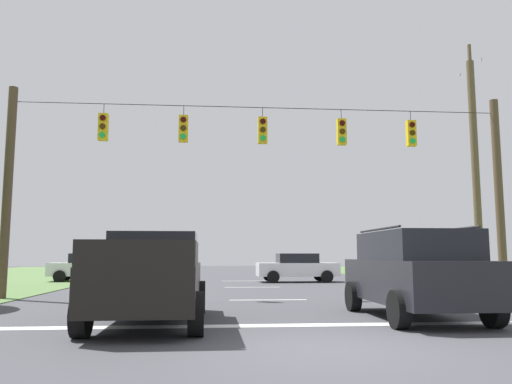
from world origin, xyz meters
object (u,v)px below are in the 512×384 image
at_px(overhead_signal_span, 263,178).
at_px(distant_car_crossing_white, 297,267).
at_px(pickup_truck, 152,277).
at_px(suv_black, 414,272).
at_px(distant_car_far_parked, 90,267).
at_px(utility_pole_mid_right, 475,169).
at_px(distant_car_oncoming, 421,267).

xyz_separation_m(overhead_signal_span, distant_car_crossing_white, (2.81, 9.80, -3.34)).
bearing_deg(pickup_truck, suv_black, 2.52).
height_order(distant_car_far_parked, utility_pole_mid_right, utility_pole_mid_right).
relative_size(pickup_truck, distant_car_oncoming, 1.22).
height_order(overhead_signal_span, utility_pole_mid_right, utility_pole_mid_right).
xyz_separation_m(suv_black, distant_car_crossing_white, (-0.09, 15.92, -0.27)).
height_order(distant_car_crossing_white, utility_pole_mid_right, utility_pole_mid_right).
distance_m(overhead_signal_span, utility_pole_mid_right, 10.00).
relative_size(suv_black, distant_car_far_parked, 1.08).
height_order(overhead_signal_span, pickup_truck, overhead_signal_span).
relative_size(distant_car_crossing_white, distant_car_far_parked, 0.97).
height_order(suv_black, utility_pole_mid_right, utility_pole_mid_right).
height_order(distant_car_crossing_white, distant_car_far_parked, same).
bearing_deg(distant_car_oncoming, utility_pole_mid_right, -91.99).
xyz_separation_m(overhead_signal_span, distant_car_far_parked, (-8.41, 11.26, -3.34)).
bearing_deg(distant_car_oncoming, distant_car_far_parked, 175.62).
height_order(overhead_signal_span, distant_car_crossing_white, overhead_signal_span).
height_order(suv_black, distant_car_oncoming, suv_black).
bearing_deg(distant_car_oncoming, distant_car_crossing_white, -179.40).
distance_m(overhead_signal_span, distant_car_oncoming, 14.24).
bearing_deg(pickup_truck, distant_car_oncoming, 51.88).
distance_m(overhead_signal_span, suv_black, 7.44).
relative_size(overhead_signal_span, suv_black, 3.66).
xyz_separation_m(distant_car_oncoming, distant_car_far_parked, (-18.12, 1.39, 0.00)).
distance_m(distant_car_oncoming, utility_pole_mid_right, 8.07).
bearing_deg(suv_black, overhead_signal_span, 115.28).
relative_size(distant_car_oncoming, distant_car_far_parked, 0.99).
distance_m(pickup_truck, distant_car_crossing_white, 17.21).
xyz_separation_m(suv_black, utility_pole_mid_right, (6.58, 9.18, 4.05)).
relative_size(pickup_truck, distant_car_crossing_white, 1.25).
bearing_deg(overhead_signal_span, distant_car_crossing_white, 74.02).
bearing_deg(pickup_truck, utility_pole_mid_right, 37.03).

